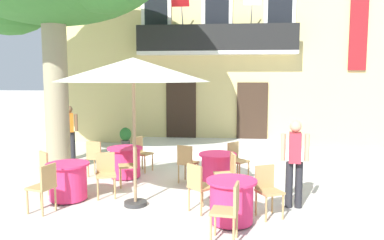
{
  "coord_description": "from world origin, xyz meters",
  "views": [
    {
      "loc": [
        0.46,
        -8.88,
        2.48
      ],
      "look_at": [
        -0.64,
        1.54,
        1.3
      ],
      "focal_mm": 35.47,
      "sensor_mm": 36.0,
      "label": 1
    }
  ],
  "objects_px": {
    "cafe_chair_middle_0": "(267,187)",
    "cafe_chair_front_2": "(187,161)",
    "cafe_chair_far_side_1": "(141,151)",
    "cafe_table_far_side": "(125,162)",
    "ground_planter_left": "(126,137)",
    "cafe_table_near_tree": "(68,181)",
    "cafe_chair_middle_2": "(229,208)",
    "cafe_chair_far_side_0": "(131,163)",
    "cafe_chair_near_tree_0": "(49,169)",
    "cafe_chair_front_0": "(228,171)",
    "cafe_chair_near_tree_2": "(106,171)",
    "pedestrian_near_entrance": "(295,159)",
    "cafe_table_middle": "(231,201)",
    "cafe_chair_far_side_2": "(96,156)",
    "cafe_chair_middle_1": "(199,184)",
    "cafe_table_front": "(218,169)",
    "cafe_chair_near_tree_1": "(44,185)",
    "cafe_umbrella": "(133,70)",
    "cafe_chair_front_1": "(236,158)",
    "pedestrian_mid_plaza": "(69,129)"
  },
  "relations": [
    {
      "from": "cafe_chair_far_side_1",
      "to": "ground_planter_left",
      "type": "xyz_separation_m",
      "value": [
        -1.22,
        2.8,
        -0.1
      ]
    },
    {
      "from": "cafe_table_near_tree",
      "to": "ground_planter_left",
      "type": "relative_size",
      "value": 1.12
    },
    {
      "from": "cafe_chair_near_tree_2",
      "to": "cafe_chair_far_side_2",
      "type": "bearing_deg",
      "value": 117.06
    },
    {
      "from": "cafe_chair_middle_0",
      "to": "cafe_chair_front_2",
      "type": "relative_size",
      "value": 1.0
    },
    {
      "from": "cafe_chair_middle_2",
      "to": "cafe_chair_far_side_2",
      "type": "distance_m",
      "value": 4.82
    },
    {
      "from": "cafe_table_near_tree",
      "to": "cafe_umbrella",
      "type": "bearing_deg",
      "value": -6.96
    },
    {
      "from": "cafe_chair_middle_0",
      "to": "cafe_chair_far_side_0",
      "type": "distance_m",
      "value": 3.35
    },
    {
      "from": "cafe_table_near_tree",
      "to": "cafe_table_middle",
      "type": "distance_m",
      "value": 3.41
    },
    {
      "from": "cafe_table_near_tree",
      "to": "ground_planter_left",
      "type": "xyz_separation_m",
      "value": [
        -0.33,
        5.34,
        0.04
      ]
    },
    {
      "from": "cafe_table_front",
      "to": "cafe_umbrella",
      "type": "bearing_deg",
      "value": -136.07
    },
    {
      "from": "cafe_table_middle",
      "to": "cafe_chair_middle_1",
      "type": "relative_size",
      "value": 0.95
    },
    {
      "from": "cafe_chair_near_tree_2",
      "to": "cafe_chair_middle_2",
      "type": "xyz_separation_m",
      "value": [
        2.58,
        -1.97,
        0.0
      ]
    },
    {
      "from": "cafe_chair_middle_0",
      "to": "cafe_chair_front_2",
      "type": "bearing_deg",
      "value": 130.49
    },
    {
      "from": "cafe_table_far_side",
      "to": "cafe_chair_far_side_1",
      "type": "relative_size",
      "value": 0.95
    },
    {
      "from": "cafe_table_front",
      "to": "cafe_chair_front_0",
      "type": "height_order",
      "value": "cafe_chair_front_0"
    },
    {
      "from": "cafe_table_far_side",
      "to": "ground_planter_left",
      "type": "distance_m",
      "value": 3.66
    },
    {
      "from": "cafe_chair_middle_1",
      "to": "cafe_chair_front_2",
      "type": "height_order",
      "value": "same"
    },
    {
      "from": "cafe_chair_middle_1",
      "to": "cafe_table_front",
      "type": "relative_size",
      "value": 1.05
    },
    {
      "from": "cafe_umbrella",
      "to": "pedestrian_mid_plaza",
      "type": "xyz_separation_m",
      "value": [
        -3.03,
        3.89,
        -1.69
      ]
    },
    {
      "from": "cafe_chair_middle_1",
      "to": "cafe_chair_front_2",
      "type": "xyz_separation_m",
      "value": [
        -0.45,
        1.92,
        0.0
      ]
    },
    {
      "from": "cafe_chair_front_1",
      "to": "cafe_umbrella",
      "type": "xyz_separation_m",
      "value": [
        -1.97,
        -2.1,
        2.08
      ]
    },
    {
      "from": "cafe_chair_front_2",
      "to": "cafe_chair_far_side_1",
      "type": "height_order",
      "value": "same"
    },
    {
      "from": "cafe_table_near_tree",
      "to": "cafe_chair_middle_0",
      "type": "xyz_separation_m",
      "value": [
        3.93,
        -0.48,
        0.14
      ]
    },
    {
      "from": "cafe_chair_front_0",
      "to": "cafe_chair_far_side_1",
      "type": "height_order",
      "value": "same"
    },
    {
      "from": "cafe_table_far_side",
      "to": "cafe_chair_near_tree_0",
      "type": "bearing_deg",
      "value": -132.9
    },
    {
      "from": "cafe_chair_far_side_2",
      "to": "cafe_chair_middle_2",
      "type": "bearing_deg",
      "value": -46.02
    },
    {
      "from": "cafe_chair_middle_2",
      "to": "cafe_chair_far_side_0",
      "type": "distance_m",
      "value": 3.58
    },
    {
      "from": "cafe_chair_middle_2",
      "to": "cafe_chair_middle_1",
      "type": "bearing_deg",
      "value": 114.99
    },
    {
      "from": "pedestrian_near_entrance",
      "to": "cafe_chair_far_side_1",
      "type": "bearing_deg",
      "value": 145.13
    },
    {
      "from": "cafe_table_far_side",
      "to": "pedestrian_near_entrance",
      "type": "relative_size",
      "value": 0.52
    },
    {
      "from": "cafe_chair_middle_2",
      "to": "cafe_table_front",
      "type": "relative_size",
      "value": 1.05
    },
    {
      "from": "cafe_chair_middle_1",
      "to": "cafe_chair_middle_0",
      "type": "bearing_deg",
      "value": -2.63
    },
    {
      "from": "cafe_table_near_tree",
      "to": "cafe_chair_middle_2",
      "type": "height_order",
      "value": "cafe_chair_middle_2"
    },
    {
      "from": "cafe_chair_front_0",
      "to": "cafe_chair_far_side_2",
      "type": "distance_m",
      "value": 3.53
    },
    {
      "from": "cafe_chair_middle_0",
      "to": "cafe_chair_front_1",
      "type": "height_order",
      "value": "same"
    },
    {
      "from": "cafe_chair_near_tree_1",
      "to": "cafe_chair_front_0",
      "type": "height_order",
      "value": "same"
    },
    {
      "from": "cafe_chair_middle_0",
      "to": "cafe_chair_middle_1",
      "type": "xyz_separation_m",
      "value": [
        -1.23,
        0.06,
        0.0
      ]
    },
    {
      "from": "cafe_chair_far_side_0",
      "to": "cafe_chair_far_side_2",
      "type": "xyz_separation_m",
      "value": [
        -1.09,
        0.69,
        0.0
      ]
    },
    {
      "from": "ground_planter_left",
      "to": "cafe_table_near_tree",
      "type": "bearing_deg",
      "value": -86.48
    },
    {
      "from": "cafe_table_front",
      "to": "pedestrian_near_entrance",
      "type": "distance_m",
      "value": 2.05
    },
    {
      "from": "cafe_table_far_side",
      "to": "cafe_chair_far_side_0",
      "type": "distance_m",
      "value": 0.77
    },
    {
      "from": "cafe_table_front",
      "to": "cafe_table_far_side",
      "type": "bearing_deg",
      "value": 167.67
    },
    {
      "from": "cafe_chair_near_tree_0",
      "to": "cafe_table_middle",
      "type": "relative_size",
      "value": 1.05
    },
    {
      "from": "cafe_table_far_side",
      "to": "cafe_chair_far_side_1",
      "type": "xyz_separation_m",
      "value": [
        0.23,
        0.72,
        0.14
      ]
    },
    {
      "from": "cafe_chair_near_tree_2",
      "to": "cafe_table_middle",
      "type": "relative_size",
      "value": 1.05
    },
    {
      "from": "cafe_table_far_side",
      "to": "pedestrian_near_entrance",
      "type": "height_order",
      "value": "pedestrian_near_entrance"
    },
    {
      "from": "cafe_chair_far_side_0",
      "to": "cafe_chair_far_side_2",
      "type": "bearing_deg",
      "value": 147.48
    },
    {
      "from": "cafe_chair_far_side_2",
      "to": "ground_planter_left",
      "type": "height_order",
      "value": "cafe_chair_far_side_2"
    },
    {
      "from": "cafe_chair_near_tree_0",
      "to": "cafe_chair_front_0",
      "type": "xyz_separation_m",
      "value": [
        3.83,
        0.16,
        0.0
      ]
    },
    {
      "from": "cafe_chair_near_tree_1",
      "to": "cafe_chair_far_side_2",
      "type": "relative_size",
      "value": 1.0
    }
  ]
}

